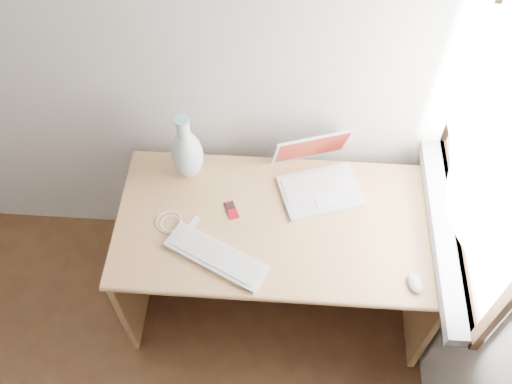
# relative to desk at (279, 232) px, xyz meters

# --- Properties ---
(back_wall) EXTENTS (3.50, 0.04, 2.60)m
(back_wall) POSITION_rel_desk_xyz_m (-1.03, 0.34, 0.78)
(back_wall) COLOR silver
(back_wall) RESTS_ON floor
(window) EXTENTS (0.11, 0.99, 1.10)m
(window) POSITION_rel_desk_xyz_m (0.69, -0.11, 0.76)
(window) COLOR white
(window) RESTS_ON right_wall
(desk) EXTENTS (1.38, 0.69, 0.73)m
(desk) POSITION_rel_desk_xyz_m (0.00, 0.00, 0.00)
(desk) COLOR tan
(desk) RESTS_ON floor
(laptop) EXTENTS (0.40, 0.38, 0.23)m
(laptop) POSITION_rel_desk_xyz_m (0.17, 0.13, 0.26)
(laptop) COLOR silver
(laptop) RESTS_ON desk
(external_keyboard) EXTENTS (0.44, 0.31, 0.02)m
(external_keyboard) POSITION_rel_desk_xyz_m (-0.25, -0.27, 0.22)
(external_keyboard) COLOR white
(external_keyboard) RESTS_ON desk
(mouse) EXTENTS (0.08, 0.10, 0.03)m
(mouse) POSITION_rel_desk_xyz_m (0.54, -0.34, 0.22)
(mouse) COLOR silver
(mouse) RESTS_ON desk
(ipod) EXTENTS (0.07, 0.10, 0.01)m
(ipod) POSITION_rel_desk_xyz_m (-0.21, -0.04, 0.21)
(ipod) COLOR #A60B1A
(ipod) RESTS_ON desk
(cable_coil) EXTENTS (0.12, 0.12, 0.01)m
(cable_coil) POSITION_rel_desk_xyz_m (-0.46, -0.11, 0.21)
(cable_coil) COLOR white
(cable_coil) RESTS_ON desk
(remote) EXTENTS (0.06, 0.08, 0.01)m
(remote) POSITION_rel_desk_xyz_m (-0.36, -0.12, 0.21)
(remote) COLOR white
(remote) RESTS_ON desk
(vase) EXTENTS (0.14, 0.14, 0.35)m
(vase) POSITION_rel_desk_xyz_m (-0.41, 0.15, 0.35)
(vase) COLOR white
(vase) RESTS_ON desk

